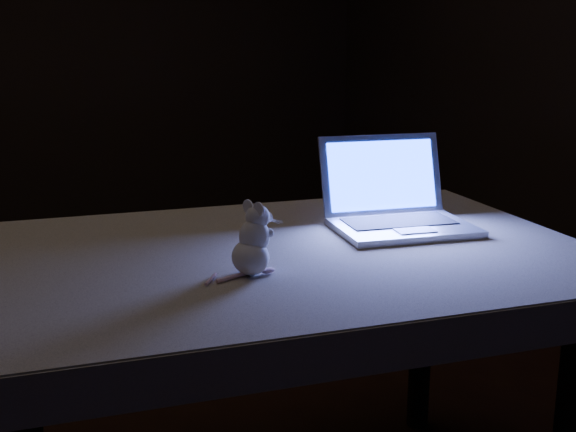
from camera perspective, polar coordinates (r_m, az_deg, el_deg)
back_wall at (r=4.46m, az=-21.55°, el=13.72°), size 4.50×0.04×2.60m
table at (r=1.85m, az=-0.97°, el=-14.10°), size 1.51×1.10×0.75m
tablecloth at (r=1.71m, az=0.68°, el=-4.19°), size 1.69×1.35×0.09m
laptop at (r=1.86m, az=9.24°, el=2.33°), size 0.40×0.37×0.24m
plush_mouse at (r=1.51m, az=-3.00°, el=-1.81°), size 0.15×0.15×0.16m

